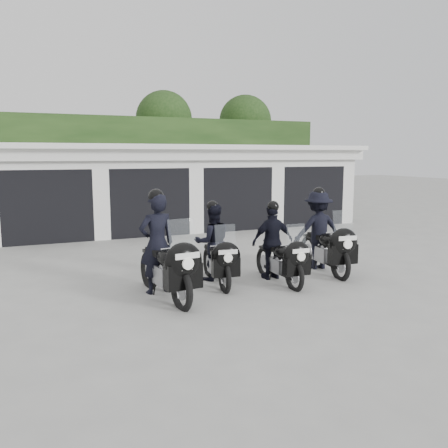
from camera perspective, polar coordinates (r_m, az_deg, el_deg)
name	(u,v)px	position (r m, az deg, el deg)	size (l,w,h in m)	color
ground	(215,276)	(10.45, -1.04, -6.24)	(80.00, 80.00, 0.00)	#9D9D97
garage_block	(132,188)	(17.88, -10.96, 4.32)	(16.40, 6.80, 2.96)	white
background_vegetation	(116,152)	(22.67, -12.83, 8.49)	(20.00, 3.90, 5.80)	#193212
police_bike_a	(164,254)	(8.82, -7.28, -3.60)	(0.85, 2.37, 2.06)	black
police_bike_b	(215,247)	(9.82, -1.12, -2.80)	(0.87, 1.99, 1.74)	black
police_bike_c	(276,246)	(9.98, 6.30, -2.69)	(0.95, 1.98, 1.73)	black
police_bike_d	(321,234)	(11.05, 11.62, -1.20)	(1.24, 2.24, 1.96)	black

